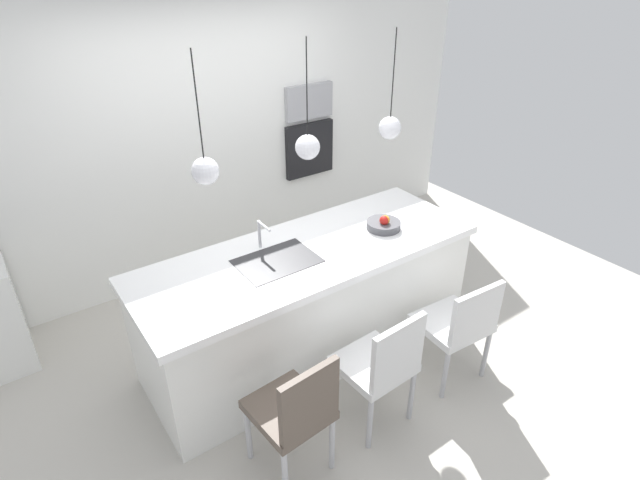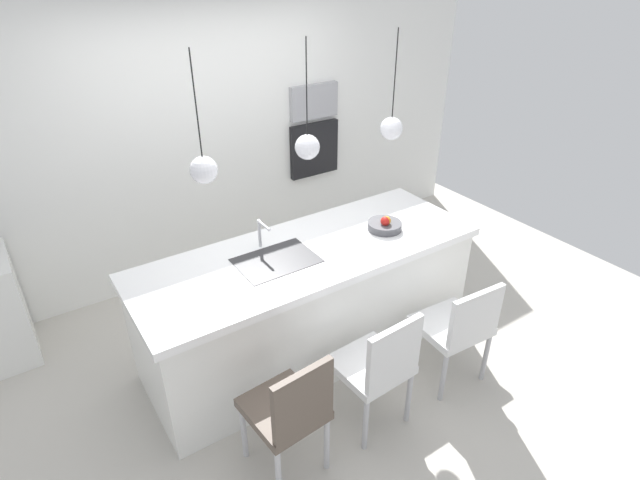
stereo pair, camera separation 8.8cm
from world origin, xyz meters
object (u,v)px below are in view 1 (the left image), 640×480
(microwave, at_px, (308,101))
(fruit_bowl, at_px, (384,224))
(oven, at_px, (309,149))
(chair_far, at_px, (459,323))
(chair_middle, at_px, (381,364))
(chair_near, at_px, (295,410))

(microwave, bearing_deg, fruit_bowl, -104.07)
(fruit_bowl, height_order, oven, oven)
(chair_far, bearing_deg, fruit_bowl, 92.23)
(chair_middle, height_order, chair_far, chair_middle)
(fruit_bowl, relative_size, oven, 0.48)
(oven, relative_size, chair_far, 0.64)
(oven, height_order, chair_middle, oven)
(microwave, xyz_separation_m, chair_far, (-0.38, -2.46, -1.02))
(oven, bearing_deg, chair_middle, -114.47)
(oven, height_order, chair_near, oven)
(chair_far, bearing_deg, microwave, 81.19)
(oven, distance_m, chair_near, 3.08)
(chair_near, xyz_separation_m, chair_middle, (0.66, -0.00, 0.00))
(microwave, bearing_deg, oven, 0.00)
(fruit_bowl, xyz_separation_m, microwave, (0.41, 1.65, 0.55))
(chair_near, bearing_deg, chair_far, 0.14)
(fruit_bowl, bearing_deg, chair_far, -87.77)
(chair_near, height_order, chair_middle, same)
(fruit_bowl, distance_m, chair_far, 0.94)
(microwave, relative_size, chair_middle, 0.59)
(oven, bearing_deg, fruit_bowl, -104.07)
(chair_near, bearing_deg, chair_middle, -0.01)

